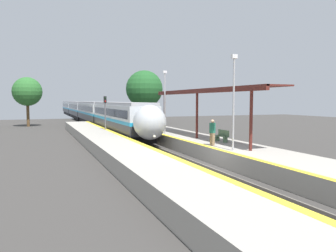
{
  "coord_description": "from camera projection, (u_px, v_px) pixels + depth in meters",
  "views": [
    {
      "loc": [
        -8.74,
        -17.5,
        4.09
      ],
      "look_at": [
        0.59,
        5.72,
        2.15
      ],
      "focal_mm": 35.0,
      "sensor_mm": 36.0,
      "label": 1
    }
  ],
  "objects": [
    {
      "name": "lamppost_mid",
      "position": [
        165.0,
        98.0,
        30.63
      ],
      "size": [
        0.36,
        0.2,
        5.86
      ],
      "color": "#9E9EA3",
      "rests_on": "platform_right"
    },
    {
      "name": "platform_bench",
      "position": [
        222.0,
        136.0,
        24.44
      ],
      "size": [
        0.44,
        1.5,
        0.89
      ],
      "color": "#4C6B4C",
      "rests_on": "platform_right"
    },
    {
      "name": "lamppost_near",
      "position": [
        234.0,
        96.0,
        19.95
      ],
      "size": [
        0.36,
        0.2,
        5.86
      ],
      "color": "#9E9EA3",
      "rests_on": "platform_right"
    },
    {
      "name": "platform_left",
      "position": [
        142.0,
        164.0,
        18.49
      ],
      "size": [
        3.24,
        64.0,
        1.02
      ],
      "color": "#9E998E",
      "rests_on": "ground_plane"
    },
    {
      "name": "rail_left",
      "position": [
        183.0,
        168.0,
        19.48
      ],
      "size": [
        0.08,
        90.0,
        0.15
      ],
      "primitive_type": "cube",
      "color": "slate",
      "rests_on": "ground_plane"
    },
    {
      "name": "background_tree_right",
      "position": [
        144.0,
        89.0,
        58.54
      ],
      "size": [
        6.59,
        6.59,
        9.48
      ],
      "color": "brown",
      "rests_on": "ground_plane"
    },
    {
      "name": "rail_right",
      "position": [
        205.0,
        166.0,
        20.02
      ],
      "size": [
        0.08,
        90.0,
        0.15
      ],
      "primitive_type": "cube",
      "color": "slate",
      "rests_on": "ground_plane"
    },
    {
      "name": "station_canopy",
      "position": [
        203.0,
        92.0,
        26.79
      ],
      "size": [
        2.02,
        17.55,
        4.03
      ],
      "color": "#511E19",
      "rests_on": "platform_right"
    },
    {
      "name": "platform_right",
      "position": [
        246.0,
        156.0,
        21.09
      ],
      "size": [
        4.04,
        64.0,
        1.02
      ],
      "color": "#9E998E",
      "rests_on": "ground_plane"
    },
    {
      "name": "person_waiting",
      "position": [
        212.0,
        132.0,
        22.38
      ],
      "size": [
        0.36,
        0.23,
        1.79
      ],
      "color": "#7F6647",
      "rests_on": "platform_right"
    },
    {
      "name": "ground_plane",
      "position": [
        194.0,
        168.0,
        19.75
      ],
      "size": [
        120.0,
        120.0,
        0.0
      ],
      "primitive_type": "plane",
      "color": "#383533"
    },
    {
      "name": "railway_signal",
      "position": [
        105.0,
        113.0,
        34.82
      ],
      "size": [
        0.28,
        0.28,
        4.55
      ],
      "color": "#59595E",
      "rests_on": "ground_plane"
    },
    {
      "name": "background_tree_left",
      "position": [
        27.0,
        92.0,
        51.23
      ],
      "size": [
        4.5,
        4.5,
        7.76
      ],
      "color": "brown",
      "rests_on": "ground_plane"
    },
    {
      "name": "train",
      "position": [
        86.0,
        110.0,
        62.23
      ],
      "size": [
        2.9,
        78.45,
        3.91
      ],
      "color": "black",
      "rests_on": "ground_plane"
    }
  ]
}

